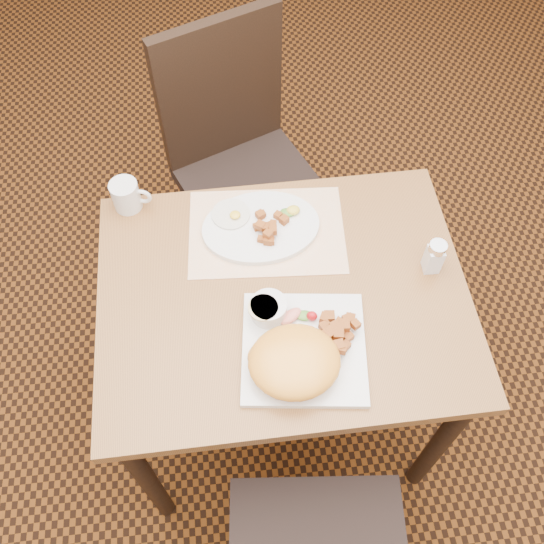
{
  "coord_description": "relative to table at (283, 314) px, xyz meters",
  "views": [
    {
      "loc": [
        -0.12,
        -0.74,
        2.02
      ],
      "look_at": [
        -0.03,
        0.02,
        0.82
      ],
      "focal_mm": 40.0,
      "sensor_mm": 36.0,
      "label": 1
    }
  ],
  "objects": [
    {
      "name": "ground",
      "position": [
        0.0,
        0.0,
        -0.64
      ],
      "size": [
        8.0,
        8.0,
        0.0
      ],
      "primitive_type": "plane",
      "color": "black",
      "rests_on": "ground"
    },
    {
      "name": "table",
      "position": [
        0.0,
        0.0,
        0.0
      ],
      "size": [
        0.9,
        0.7,
        0.75
      ],
      "color": "brown",
      "rests_on": "ground"
    },
    {
      "name": "chair_far",
      "position": [
        -0.05,
        0.67,
        -0.1
      ],
      "size": [
        0.55,
        0.56,
        0.97
      ],
      "rotation": [
        0.0,
        0.0,
        3.53
      ],
      "color": "black",
      "rests_on": "ground"
    },
    {
      "name": "placemat",
      "position": [
        -0.02,
        0.19,
        0.11
      ],
      "size": [
        0.42,
        0.31,
        0.0
      ],
      "primitive_type": "cube",
      "rotation": [
        0.0,
        0.0,
        -0.08
      ],
      "color": "white",
      "rests_on": "table"
    },
    {
      "name": "plate_square",
      "position": [
        0.03,
        -0.16,
        0.12
      ],
      "size": [
        0.31,
        0.31,
        0.02
      ],
      "primitive_type": "cube",
      "rotation": [
        0.0,
        0.0,
        -0.13
      ],
      "color": "silver",
      "rests_on": "table"
    },
    {
      "name": "plate_oval",
      "position": [
        -0.03,
        0.2,
        0.12
      ],
      "size": [
        0.32,
        0.24,
        0.02
      ],
      "primitive_type": null,
      "rotation": [
        0.0,
        0.0,
        0.06
      ],
      "color": "silver",
      "rests_on": "placemat"
    },
    {
      "name": "hollandaise_mound",
      "position": [
        -0.01,
        -0.21,
        0.16
      ],
      "size": [
        0.2,
        0.18,
        0.08
      ],
      "color": "#FFA931",
      "rests_on": "plate_square"
    },
    {
      "name": "ramekin",
      "position": [
        -0.04,
        -0.06,
        0.15
      ],
      "size": [
        0.09,
        0.09,
        0.05
      ],
      "color": "silver",
      "rests_on": "plate_square"
    },
    {
      "name": "garnish_sq",
      "position": [
        0.02,
        -0.08,
        0.14
      ],
      "size": [
        0.1,
        0.06,
        0.03
      ],
      "color": "#387223",
      "rests_on": "plate_square"
    },
    {
      "name": "fried_egg",
      "position": [
        -0.11,
        0.24,
        0.13
      ],
      "size": [
        0.1,
        0.1,
        0.02
      ],
      "color": "white",
      "rests_on": "plate_oval"
    },
    {
      "name": "garnish_ov",
      "position": [
        0.05,
        0.23,
        0.14
      ],
      "size": [
        0.06,
        0.04,
        0.02
      ],
      "color": "#387223",
      "rests_on": "plate_oval"
    },
    {
      "name": "salt_shaker",
      "position": [
        0.37,
        0.03,
        0.16
      ],
      "size": [
        0.04,
        0.04,
        0.1
      ],
      "color": "white",
      "rests_on": "table"
    },
    {
      "name": "coffee_mug",
      "position": [
        -0.37,
        0.32,
        0.15
      ],
      "size": [
        0.11,
        0.07,
        0.08
      ],
      "color": "silver",
      "rests_on": "table"
    },
    {
      "name": "home_fries_sq",
      "position": [
        0.11,
        -0.13,
        0.14
      ],
      "size": [
        0.09,
        0.12,
        0.04
      ],
      "color": "#A7531B",
      "rests_on": "plate_square"
    },
    {
      "name": "home_fries_ov",
      "position": [
        -0.02,
        0.18,
        0.14
      ],
      "size": [
        0.1,
        0.11,
        0.03
      ],
      "color": "#A7531B",
      "rests_on": "plate_oval"
    }
  ]
}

